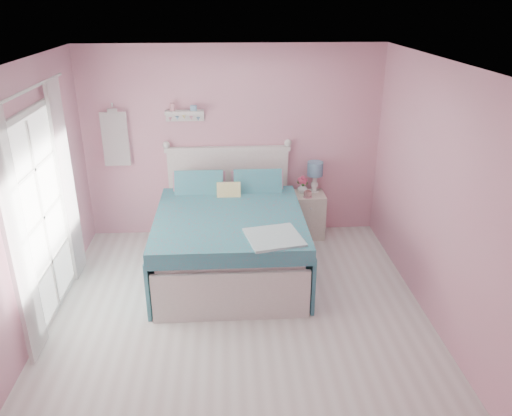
{
  "coord_description": "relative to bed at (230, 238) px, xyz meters",
  "views": [
    {
      "loc": [
        -0.09,
        -4.32,
        3.15
      ],
      "look_at": [
        0.25,
        1.2,
        0.79
      ],
      "focal_mm": 35.0,
      "sensor_mm": 36.0,
      "label": 1
    }
  ],
  "objects": [
    {
      "name": "bed",
      "position": [
        0.0,
        0.0,
        0.0
      ],
      "size": [
        1.72,
        2.19,
        1.27
      ],
      "rotation": [
        0.0,
        0.0,
        -0.0
      ],
      "color": "silver",
      "rests_on": "floor"
    },
    {
      "name": "floor",
      "position": [
        0.08,
        -1.15,
        -0.42
      ],
      "size": [
        4.5,
        4.5,
        0.0
      ],
      "primitive_type": "plane",
      "color": "beige",
      "rests_on": "ground"
    },
    {
      "name": "wall_shelf",
      "position": [
        -0.55,
        1.04,
        1.32
      ],
      "size": [
        0.5,
        0.15,
        0.25
      ],
      "color": "silver",
      "rests_on": "room_shell"
    },
    {
      "name": "hanging_dress",
      "position": [
        -1.48,
        1.03,
        0.98
      ],
      "size": [
        0.34,
        0.03,
        0.72
      ],
      "primitive_type": "cube",
      "color": "white",
      "rests_on": "room_shell"
    },
    {
      "name": "curtain_far",
      "position": [
        -1.84,
        -0.01,
        0.76
      ],
      "size": [
        0.04,
        0.4,
        2.32
      ],
      "primitive_type": "cube",
      "color": "white",
      "rests_on": "floor"
    },
    {
      "name": "vase",
      "position": [
        1.02,
        0.92,
        0.28
      ],
      "size": [
        0.15,
        0.15,
        0.14
      ],
      "primitive_type": "imported",
      "rotation": [
        0.0,
        0.0,
        -0.1
      ],
      "color": "white",
      "rests_on": "nightstand"
    },
    {
      "name": "roses",
      "position": [
        1.02,
        0.91,
        0.39
      ],
      "size": [
        0.14,
        0.11,
        0.12
      ],
      "color": "#E44E78",
      "rests_on": "vase"
    },
    {
      "name": "teacup",
      "position": [
        1.07,
        0.74,
        0.25
      ],
      "size": [
        0.12,
        0.12,
        0.09
      ],
      "primitive_type": "imported",
      "rotation": [
        0.0,
        0.0,
        0.07
      ],
      "color": "tan",
      "rests_on": "nightstand"
    },
    {
      "name": "curtain_near",
      "position": [
        -1.84,
        -1.5,
        0.76
      ],
      "size": [
        0.04,
        0.4,
        2.32
      ],
      "primitive_type": "cube",
      "color": "white",
      "rests_on": "floor"
    },
    {
      "name": "french_door",
      "position": [
        -1.9,
        -0.75,
        0.66
      ],
      "size": [
        0.04,
        1.32,
        2.16
      ],
      "color": "silver",
      "rests_on": "floor"
    },
    {
      "name": "nightstand",
      "position": [
        1.1,
        0.86,
        -0.1
      ],
      "size": [
        0.44,
        0.43,
        0.63
      ],
      "color": "beige",
      "rests_on": "floor"
    },
    {
      "name": "room_shell",
      "position": [
        0.08,
        -1.15,
        1.16
      ],
      "size": [
        4.5,
        4.5,
        4.5
      ],
      "color": "pink",
      "rests_on": "floor"
    },
    {
      "name": "table_lamp",
      "position": [
        1.19,
        0.96,
        0.51
      ],
      "size": [
        0.21,
        0.21,
        0.43
      ],
      "color": "white",
      "rests_on": "nightstand"
    }
  ]
}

